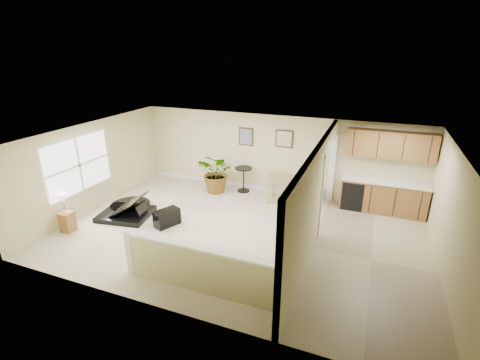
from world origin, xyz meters
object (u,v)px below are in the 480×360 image
at_px(palm_plant, 217,173).
at_px(lamp_stand, 66,215).
at_px(piano_bench, 167,218).
at_px(loveseat, 293,188).
at_px(accent_table, 244,176).
at_px(small_plant, 315,197).
at_px(piano, 126,197).

height_order(palm_plant, lamp_stand, palm_plant).
distance_m(piano_bench, palm_plant, 2.61).
height_order(loveseat, accent_table, loveseat).
height_order(accent_table, palm_plant, palm_plant).
relative_size(piano_bench, small_plant, 1.11).
xyz_separation_m(loveseat, palm_plant, (-2.40, -0.36, 0.30)).
relative_size(loveseat, accent_table, 2.22).
xyz_separation_m(loveseat, small_plant, (0.72, -0.23, -0.09)).
height_order(loveseat, lamp_stand, lamp_stand).
distance_m(piano, palm_plant, 2.94).
distance_m(palm_plant, small_plant, 3.15).
xyz_separation_m(piano_bench, lamp_stand, (-2.20, -1.19, 0.22)).
bearing_deg(palm_plant, accent_table, 25.42).
bearing_deg(piano, palm_plant, 45.76).
distance_m(piano, accent_table, 3.69).
bearing_deg(accent_table, piano_bench, -109.70).
height_order(piano, palm_plant, palm_plant).
relative_size(accent_table, small_plant, 1.36).
relative_size(piano_bench, palm_plant, 0.48).
relative_size(piano, palm_plant, 1.25).
xyz_separation_m(accent_table, palm_plant, (-0.76, -0.36, 0.12)).
bearing_deg(piano, piano_bench, -15.40).
distance_m(accent_table, lamp_stand, 5.24).
height_order(piano_bench, palm_plant, palm_plant).
bearing_deg(piano_bench, small_plant, 38.27).
distance_m(piano, small_plant, 5.43).
bearing_deg(small_plant, loveseat, 161.94).
relative_size(piano, lamp_stand, 1.68).
height_order(accent_table, small_plant, accent_table).
bearing_deg(piano_bench, accent_table, 70.30).
bearing_deg(piano, small_plant, 18.47).
distance_m(loveseat, lamp_stand, 6.38).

